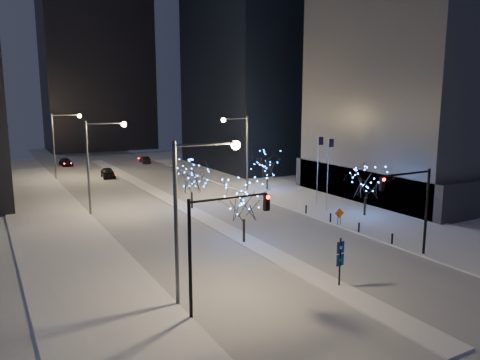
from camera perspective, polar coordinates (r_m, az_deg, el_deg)
ground at (r=32.72m, az=10.74°, el=-12.47°), size 160.00×160.00×0.00m
road at (r=62.49m, az=-10.23°, el=-1.53°), size 20.00×130.00×0.02m
median at (r=57.86m, az=-8.62°, el=-2.36°), size 2.00×80.00×0.15m
east_sidewalk at (r=56.59m, az=9.48°, el=-2.66°), size 10.00×90.00×0.15m
west_sidewalk at (r=45.11m, az=-20.94°, el=-6.51°), size 8.00×90.00×0.15m
midrise_block at (r=67.56m, az=23.95°, el=11.43°), size 30.00×22.00×30.00m
plinth at (r=68.32m, az=23.17°, el=0.49°), size 30.00×24.00×4.00m
horizon_block at (r=118.13m, az=-17.05°, el=13.85°), size 24.00×14.00×42.00m
street_lamp_w_near at (r=27.84m, az=-5.84°, el=-2.32°), size 4.40×0.56×10.00m
street_lamp_w_mid at (r=51.48m, az=-16.97°, el=3.03°), size 4.40×0.56×10.00m
street_lamp_w_far at (r=75.99m, az=-21.04°, el=4.95°), size 4.40×0.56×10.00m
street_lamp_east at (r=61.06m, az=0.14°, el=4.47°), size 3.90×0.56×10.00m
traffic_signal_west at (r=26.72m, az=-3.06°, el=-6.67°), size 5.26×0.43×7.00m
traffic_signal_east at (r=38.11m, az=20.40°, el=-2.19°), size 5.26×0.43×7.00m
flagpoles at (r=52.61m, az=10.10°, el=1.59°), size 1.35×2.60×8.00m
bollards at (r=46.05m, az=12.58°, el=-5.06°), size 0.16×12.16×0.90m
car_near at (r=75.43m, az=-15.80°, el=0.84°), size 2.26×4.77×1.57m
car_mid at (r=90.76m, az=-11.54°, el=2.44°), size 1.58×3.93×1.27m
car_far at (r=91.02m, az=-20.45°, el=2.03°), size 2.09×4.60×1.30m
holiday_tree_median_near at (r=39.68m, az=0.49°, el=-2.67°), size 5.46×5.46×5.39m
holiday_tree_median_far at (r=52.03m, az=-5.93°, el=0.32°), size 5.50×5.50×5.52m
holiday_tree_plaza_near at (r=50.43m, az=15.11°, el=-0.32°), size 5.20×5.20×5.35m
holiday_tree_plaza_far at (r=62.69m, az=3.35°, el=1.70°), size 4.61×4.61×5.10m
wayfinding_sign at (r=31.76m, az=12.11°, el=-9.20°), size 0.61×0.12×3.40m
construction_sign at (r=46.57m, az=12.02°, el=-4.16°), size 0.99×0.27×1.67m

